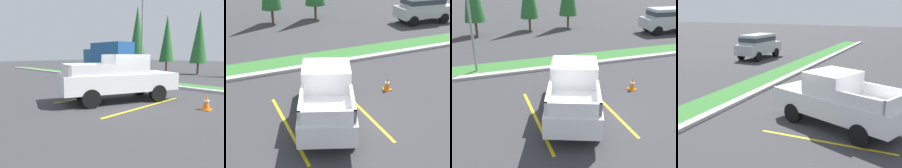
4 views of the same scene
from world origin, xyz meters
TOP-DOWN VIEW (x-y plane):
  - ground_plane at (0.00, 0.00)m, footprint 120.00×120.00m
  - parking_line_near at (-1.79, -0.23)m, footprint 0.12×4.80m
  - parking_line_far at (1.31, -0.23)m, footprint 0.12×4.80m
  - curb_strip at (0.00, 5.00)m, footprint 56.00×0.40m
  - grass_median at (0.00, 6.10)m, footprint 56.00×1.80m
  - pickup_truck_main at (-0.22, -0.18)m, footprint 3.67×5.55m
  - suv_distant at (12.38, 10.50)m, footprint 4.72×2.22m
  - traffic_cone at (3.23, 1.02)m, footprint 0.36×0.36m

SIDE VIEW (x-z plane):
  - ground_plane at x=0.00m, z-range 0.00..0.00m
  - parking_line_near at x=-1.79m, z-range 0.00..0.01m
  - parking_line_far at x=1.31m, z-range 0.00..0.01m
  - grass_median at x=0.00m, z-range 0.00..0.06m
  - curb_strip at x=0.00m, z-range 0.00..0.15m
  - traffic_cone at x=3.23m, z-range -0.01..0.59m
  - pickup_truck_main at x=-0.22m, z-range -0.01..2.09m
  - suv_distant at x=12.38m, z-range 0.19..2.29m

